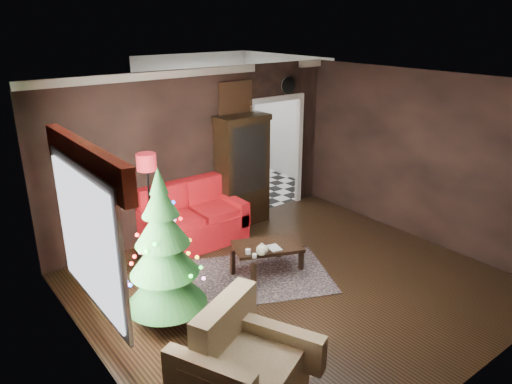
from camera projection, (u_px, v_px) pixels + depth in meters
floor at (295, 286)px, 6.77m from camera, size 5.50×5.50×0.00m
ceiling at (301, 84)px, 5.81m from camera, size 5.50×5.50×0.00m
wall_back at (199, 153)px, 8.15m from camera, size 5.50×0.00×5.50m
wall_front at (480, 266)px, 4.44m from camera, size 5.50×0.00×5.50m
wall_left at (91, 252)px, 4.72m from camera, size 0.00×5.50×5.50m
wall_right at (422, 158)px, 7.87m from camera, size 0.00×5.50×5.50m
doorway at (275, 156)px, 9.25m from camera, size 1.10×0.10×2.10m
left_window at (87, 239)px, 4.87m from camera, size 0.05×1.60×1.40m
valance at (85, 160)px, 4.63m from camera, size 0.12×2.10×0.35m
kitchen_floor at (231, 187)px, 10.72m from camera, size 3.00×3.00×0.00m
kitchen_window at (195, 102)px, 11.22m from camera, size 0.70×0.06×0.70m
rug at (261, 276)px, 7.02m from camera, size 2.39×2.12×0.01m
loveseat at (194, 215)px, 7.90m from camera, size 1.70×0.90×1.00m
curio_cabinet at (242, 173)px, 8.57m from camera, size 0.90×0.45×1.90m
floor_lamp at (151, 213)px, 7.11m from camera, size 0.31×0.31×1.83m
christmas_tree at (163, 249)px, 5.54m from camera, size 1.27×1.27×1.85m
armchair at (246, 364)px, 4.57m from camera, size 1.32×1.32×1.02m
coffee_table at (267, 258)px, 7.06m from camera, size 1.12×0.91×0.44m
teapot at (262, 250)px, 6.65m from camera, size 0.20×0.20×0.18m
cup_a at (248, 252)px, 6.71m from camera, size 0.09×0.09×0.07m
cup_b at (254, 256)px, 6.61m from camera, size 0.08×0.08×0.06m
book at (269, 243)px, 6.80m from camera, size 0.16×0.05×0.22m
wall_clock at (288, 85)px, 8.90m from camera, size 0.32×0.32×0.06m
painting at (235, 98)px, 8.26m from camera, size 0.62×0.05×0.52m
kitchen_counter at (202, 156)px, 11.46m from camera, size 1.80×0.60×0.90m
kitchen_table at (228, 177)px, 10.20m from camera, size 0.70×0.70×0.75m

